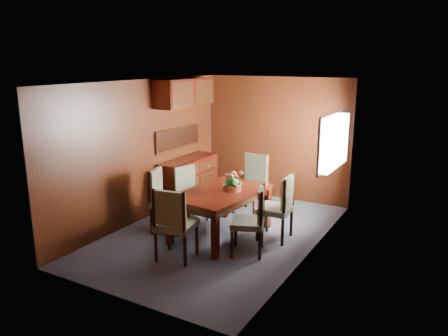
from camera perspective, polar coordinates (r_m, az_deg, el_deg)
The scene contains 11 objects.
ground at distance 7.09m, azimuth -0.69°, elevation -8.55°, with size 4.50×4.50×0.00m, color #383E4D.
room_shell at distance 6.97m, azimuth -0.09°, elevation 5.02°, with size 3.06×4.52×2.41m.
sideboard at distance 8.38m, azimuth -4.64°, elevation -1.75°, with size 0.48×1.40×0.90m, color black.
dining_table at distance 6.80m, azimuth -0.43°, elevation -3.85°, with size 1.14×1.67×0.74m.
chair_left_near at distance 7.11m, azimuth -7.99°, elevation -3.67°, with size 0.60×0.61×1.04m.
chair_left_far at distance 7.55m, azimuth -4.67°, elevation -2.89°, with size 0.56×0.57×0.96m.
chair_right_near at distance 6.23m, azimuth 3.80°, elevation -6.41°, with size 0.59×0.60×0.99m.
chair_right_far at distance 6.73m, azimuth 7.33°, elevation -4.70°, with size 0.50×0.52×1.03m.
chair_head at distance 6.02m, azimuth -6.61°, elevation -6.83°, with size 0.58×0.57×1.06m.
chair_foot at distance 7.93m, azimuth 3.77°, elevation -1.55°, with size 0.56×0.54×1.07m.
flower_centerpiece at distance 6.77m, azimuth 1.05°, elevation -1.71°, with size 0.31×0.31×0.31m.
Camera 1 is at (3.31, -5.65, 2.73)m, focal length 35.00 mm.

